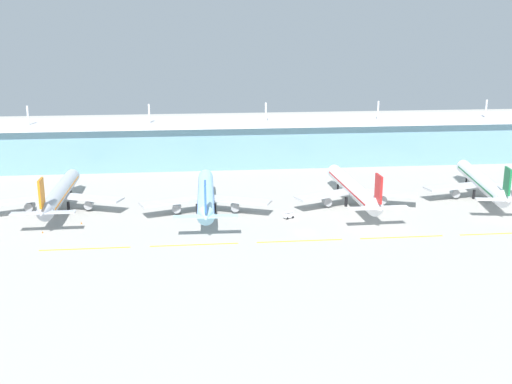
{
  "coord_description": "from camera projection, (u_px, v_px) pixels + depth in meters",
  "views": [
    {
      "loc": [
        -38.23,
        -198.92,
        67.71
      ],
      "look_at": [
        -13.2,
        28.81,
        7.0
      ],
      "focal_mm": 44.4,
      "sensor_mm": 36.0,
      "label": 1
    }
  ],
  "objects": [
    {
      "name": "ground_plane",
      "position": [
        304.0,
        233.0,
        212.51
      ],
      "size": [
        600.0,
        600.0,
        0.0
      ],
      "primitive_type": "plane",
      "color": "#A8A59E"
    },
    {
      "name": "terminal_building",
      "position": [
        264.0,
        141.0,
        316.08
      ],
      "size": [
        288.0,
        34.0,
        31.28
      ],
      "color": "#6693A8",
      "rests_on": "ground"
    },
    {
      "name": "airliner_nearest",
      "position": [
        59.0,
        194.0,
        236.74
      ],
      "size": [
        48.8,
        65.15,
        18.9
      ],
      "color": "#ADB2BC",
      "rests_on": "ground"
    },
    {
      "name": "airliner_near_middle",
      "position": [
        206.0,
        195.0,
        234.32
      ],
      "size": [
        48.77,
        68.87,
        18.9
      ],
      "color": "#9ED1EA",
      "rests_on": "ground"
    },
    {
      "name": "airliner_far_middle",
      "position": [
        354.0,
        189.0,
        243.71
      ],
      "size": [
        48.79,
        68.24,
        18.9
      ],
      "color": "white",
      "rests_on": "ground"
    },
    {
      "name": "airliner_farthest",
      "position": [
        482.0,
        182.0,
        253.67
      ],
      "size": [
        48.08,
        67.26,
        18.9
      ],
      "color": "silver",
      "rests_on": "ground"
    },
    {
      "name": "taxiway_stripe_west",
      "position": [
        85.0,
        249.0,
        197.29
      ],
      "size": [
        28.0,
        0.7,
        0.04
      ],
      "primitive_type": "cube",
      "color": "yellow",
      "rests_on": "ground"
    },
    {
      "name": "taxiway_stripe_mid_west",
      "position": [
        194.0,
        245.0,
        200.88
      ],
      "size": [
        28.0,
        0.7,
        0.04
      ],
      "primitive_type": "cube",
      "color": "yellow",
      "rests_on": "ground"
    },
    {
      "name": "taxiway_stripe_centre",
      "position": [
        300.0,
        241.0,
        204.47
      ],
      "size": [
        28.0,
        0.7,
        0.04
      ],
      "primitive_type": "cube",
      "color": "yellow",
      "rests_on": "ground"
    },
    {
      "name": "taxiway_stripe_mid_east",
      "position": [
        402.0,
        237.0,
        208.06
      ],
      "size": [
        28.0,
        0.7,
        0.04
      ],
      "primitive_type": "cube",
      "color": "yellow",
      "rests_on": "ground"
    },
    {
      "name": "taxiway_stripe_east",
      "position": [
        500.0,
        234.0,
        211.65
      ],
      "size": [
        28.0,
        0.7,
        0.04
      ],
      "primitive_type": "cube",
      "color": "yellow",
      "rests_on": "ground"
    },
    {
      "name": "baggage_cart",
      "position": [
        289.0,
        215.0,
        227.97
      ],
      "size": [
        4.02,
        3.42,
        2.48
      ],
      "color": "silver",
      "rests_on": "ground"
    },
    {
      "name": "safety_cone_left_wingtip",
      "position": [
        43.0,
        232.0,
        212.24
      ],
      "size": [
        0.56,
        0.56,
        0.7
      ],
      "primitive_type": "cone",
      "color": "orange",
      "rests_on": "ground"
    },
    {
      "name": "safety_cone_nose_front",
      "position": [
        81.0,
        223.0,
        221.96
      ],
      "size": [
        0.56,
        0.56,
        0.7
      ],
      "primitive_type": "cone",
      "color": "orange",
      "rests_on": "ground"
    }
  ]
}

